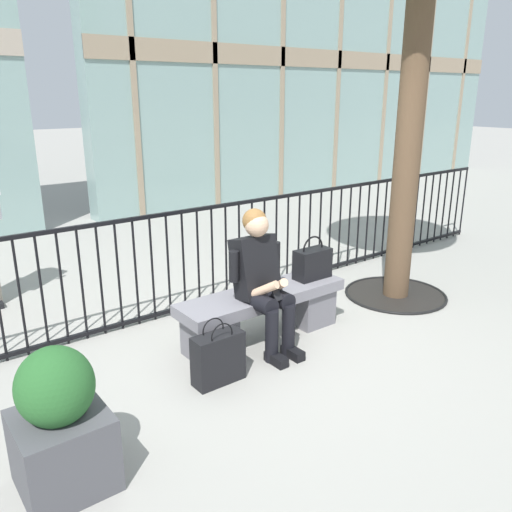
% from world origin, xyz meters
% --- Properties ---
extents(ground_plane, '(60.00, 60.00, 0.00)m').
position_xyz_m(ground_plane, '(0.00, 0.00, 0.00)').
color(ground_plane, '#9E9B93').
extents(stone_bench, '(1.60, 0.44, 0.45)m').
position_xyz_m(stone_bench, '(0.00, 0.00, 0.27)').
color(stone_bench, slate).
rests_on(stone_bench, ground).
extents(seated_person_with_phone, '(0.52, 0.66, 1.21)m').
position_xyz_m(seated_person_with_phone, '(-0.11, -0.13, 0.65)').
color(seated_person_with_phone, black).
rests_on(seated_person_with_phone, ground).
extents(handbag_on_bench, '(0.36, 0.17, 0.41)m').
position_xyz_m(handbag_on_bench, '(0.58, -0.01, 0.60)').
color(handbag_on_bench, black).
rests_on(handbag_on_bench, stone_bench).
extents(shopping_bag, '(0.40, 0.17, 0.51)m').
position_xyz_m(shopping_bag, '(-0.73, -0.38, 0.20)').
color(shopping_bag, black).
rests_on(shopping_bag, ground).
extents(plaza_railing, '(9.32, 0.04, 1.05)m').
position_xyz_m(plaza_railing, '(0.00, 0.95, 0.53)').
color(plaza_railing, black).
rests_on(plaza_railing, ground).
extents(planter, '(0.49, 0.49, 0.85)m').
position_xyz_m(planter, '(-2.01, -0.78, 0.39)').
color(planter, '#4C4C51').
rests_on(planter, ground).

